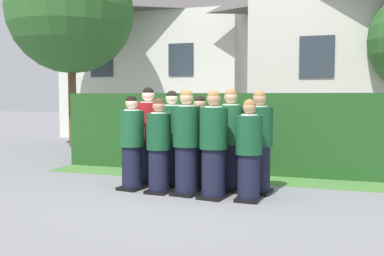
% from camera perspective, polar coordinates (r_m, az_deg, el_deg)
% --- Properties ---
extents(ground_plane, '(60.00, 60.00, 0.00)m').
position_cam_1_polar(ground_plane, '(7.10, -0.78, -8.65)').
color(ground_plane, slate).
extents(student_front_row_0, '(0.44, 0.53, 1.59)m').
position_cam_1_polar(student_front_row_0, '(7.46, -7.80, -2.18)').
color(student_front_row_0, black).
rests_on(student_front_row_0, ground).
extents(student_front_row_1, '(0.40, 0.45, 1.54)m').
position_cam_1_polar(student_front_row_1, '(7.16, -4.33, -2.60)').
color(student_front_row_1, black).
rests_on(student_front_row_1, ground).
extents(student_front_row_2, '(0.46, 0.56, 1.68)m').
position_cam_1_polar(student_front_row_2, '(6.99, -0.73, -2.18)').
color(student_front_row_2, black).
rests_on(student_front_row_2, ground).
extents(student_front_row_3, '(0.45, 0.53, 1.67)m').
position_cam_1_polar(student_front_row_3, '(6.76, 2.82, -2.47)').
color(student_front_row_3, black).
rests_on(student_front_row_3, ground).
extents(student_front_row_4, '(0.40, 0.45, 1.53)m').
position_cam_1_polar(student_front_row_4, '(6.64, 7.40, -3.20)').
color(student_front_row_4, black).
rests_on(student_front_row_4, ground).
extents(student_in_red_blazer, '(0.46, 0.54, 1.73)m').
position_cam_1_polar(student_in_red_blazer, '(7.95, -5.68, -1.25)').
color(student_in_red_blazer, black).
rests_on(student_in_red_blazer, ground).
extents(student_rear_row_1, '(0.44, 0.51, 1.67)m').
position_cam_1_polar(student_rear_row_1, '(7.74, -2.63, -1.60)').
color(student_rear_row_1, black).
rests_on(student_rear_row_1, ground).
extents(student_rear_row_2, '(0.41, 0.47, 1.58)m').
position_cam_1_polar(student_rear_row_2, '(7.52, 1.01, -2.11)').
color(student_rear_row_2, black).
rests_on(student_rear_row_2, ground).
extents(student_rear_row_3, '(0.44, 0.51, 1.70)m').
position_cam_1_polar(student_rear_row_3, '(7.31, 5.03, -1.86)').
color(student_rear_row_3, black).
rests_on(student_rear_row_3, ground).
extents(student_rear_row_4, '(0.43, 0.50, 1.67)m').
position_cam_1_polar(student_rear_row_4, '(7.16, 8.70, -2.13)').
color(student_rear_row_4, black).
rests_on(student_rear_row_4, ground).
extents(hedge, '(7.00, 0.70, 1.63)m').
position_cam_1_polar(hedge, '(9.24, 4.13, -0.53)').
color(hedge, '#214C1E').
rests_on(hedge, ground).
extents(school_building_main, '(7.13, 3.22, 6.22)m').
position_cam_1_polar(school_building_main, '(13.76, 22.71, 10.65)').
color(school_building_main, beige).
rests_on(school_building_main, ground).
extents(school_building_annex, '(7.22, 4.14, 6.58)m').
position_cam_1_polar(school_building_annex, '(17.58, -3.98, 10.07)').
color(school_building_annex, silver).
rests_on(school_building_annex, ground).
extents(oak_tree_left, '(3.81, 3.81, 6.08)m').
position_cam_1_polar(oak_tree_left, '(14.23, -15.49, 14.52)').
color(oak_tree_left, brown).
rests_on(oak_tree_left, ground).
extents(lawn_strip, '(7.00, 0.90, 0.01)m').
position_cam_1_polar(lawn_strip, '(8.59, 2.76, -6.37)').
color(lawn_strip, '#477A38').
rests_on(lawn_strip, ground).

